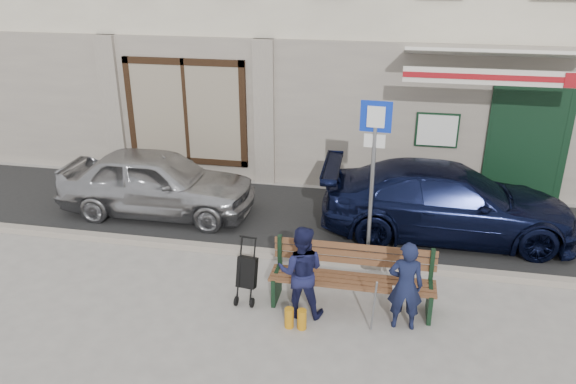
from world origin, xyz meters
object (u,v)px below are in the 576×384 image
(parking_sign, at_px, (374,155))
(bench, at_px, (349,279))
(car_navy, at_px, (448,201))
(car_silver, at_px, (157,182))
(woman, at_px, (301,271))
(stroller, at_px, (247,274))
(man, at_px, (405,286))

(parking_sign, bearing_deg, bench, -92.42)
(parking_sign, bearing_deg, car_navy, 41.15)
(car_silver, bearing_deg, woman, -130.61)
(woman, distance_m, stroller, 0.91)
(bench, height_order, woman, woman)
(car_navy, xyz_separation_m, man, (-0.75, -3.03, -0.00))
(car_silver, relative_size, woman, 2.79)
(car_silver, height_order, woman, woman)
(bench, bearing_deg, parking_sign, 83.52)
(man, distance_m, woman, 1.45)
(car_navy, height_order, woman, woman)
(parking_sign, relative_size, woman, 1.96)
(parking_sign, height_order, woman, parking_sign)
(car_navy, bearing_deg, bench, 148.31)
(car_silver, xyz_separation_m, car_navy, (5.59, 0.13, 0.01))
(parking_sign, bearing_deg, car_silver, 172.10)
(parking_sign, xyz_separation_m, man, (0.61, -2.01, -1.16))
(woman, height_order, stroller, woman)
(car_silver, height_order, bench, car_silver)
(car_navy, distance_m, stroller, 4.14)
(stroller, bearing_deg, car_silver, 139.95)
(car_silver, distance_m, woman, 4.44)
(car_navy, height_order, parking_sign, parking_sign)
(car_silver, xyz_separation_m, stroller, (2.55, -2.67, -0.22))
(car_silver, relative_size, stroller, 3.89)
(bench, relative_size, stroller, 2.41)
(woman, bearing_deg, car_navy, -128.71)
(parking_sign, relative_size, man, 2.05)
(parking_sign, distance_m, stroller, 2.81)
(car_silver, height_order, car_navy, car_navy)
(car_navy, relative_size, bench, 1.91)
(car_navy, bearing_deg, man, 164.37)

